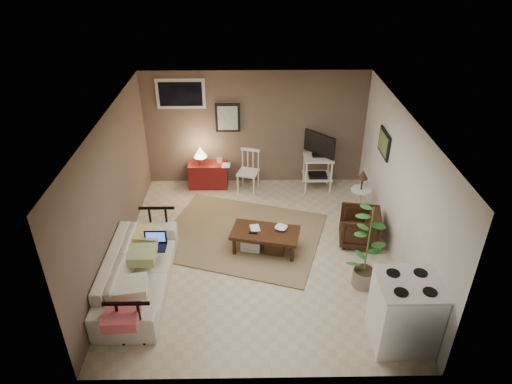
{
  "coord_description": "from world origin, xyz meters",
  "views": [
    {
      "loc": [
        -0.11,
        -6.16,
        4.81
      ],
      "look_at": [
        -0.01,
        0.35,
        0.97
      ],
      "focal_mm": 32.0,
      "sensor_mm": 36.0,
      "label": 1
    }
  ],
  "objects_px": {
    "tv_stand": "(318,161)",
    "armchair": "(360,226)",
    "spindle_chair": "(248,172)",
    "side_table": "(361,189)",
    "stove": "(404,312)",
    "coffee_table": "(265,239)",
    "red_console": "(208,173)",
    "potted_plant": "(368,245)",
    "sofa": "(137,265)"
  },
  "relations": [
    {
      "from": "side_table",
      "to": "red_console",
      "type": "bearing_deg",
      "value": 157.81
    },
    {
      "from": "tv_stand",
      "to": "coffee_table",
      "type": "bearing_deg",
      "value": -118.88
    },
    {
      "from": "red_console",
      "to": "stove",
      "type": "distance_m",
      "value": 5.07
    },
    {
      "from": "armchair",
      "to": "stove",
      "type": "distance_m",
      "value": 2.2
    },
    {
      "from": "tv_stand",
      "to": "side_table",
      "type": "distance_m",
      "value": 1.25
    },
    {
      "from": "tv_stand",
      "to": "stove",
      "type": "distance_m",
      "value": 4.1
    },
    {
      "from": "sofa",
      "to": "tv_stand",
      "type": "relative_size",
      "value": 1.81
    },
    {
      "from": "red_console",
      "to": "tv_stand",
      "type": "xyz_separation_m",
      "value": [
        2.28,
        -0.13,
        0.34
      ]
    },
    {
      "from": "tv_stand",
      "to": "potted_plant",
      "type": "bearing_deg",
      "value": -83.79
    },
    {
      "from": "coffee_table",
      "to": "tv_stand",
      "type": "relative_size",
      "value": 0.98
    },
    {
      "from": "stove",
      "to": "potted_plant",
      "type": "bearing_deg",
      "value": 103.24
    },
    {
      "from": "red_console",
      "to": "spindle_chair",
      "type": "relative_size",
      "value": 1.06
    },
    {
      "from": "side_table",
      "to": "tv_stand",
      "type": "bearing_deg",
      "value": 121.61
    },
    {
      "from": "red_console",
      "to": "tv_stand",
      "type": "relative_size",
      "value": 0.75
    },
    {
      "from": "red_console",
      "to": "side_table",
      "type": "bearing_deg",
      "value": -22.19
    },
    {
      "from": "coffee_table",
      "to": "red_console",
      "type": "xyz_separation_m",
      "value": [
        -1.12,
        2.22,
        0.08
      ]
    },
    {
      "from": "side_table",
      "to": "spindle_chair",
      "type": "bearing_deg",
      "value": 153.46
    },
    {
      "from": "red_console",
      "to": "tv_stand",
      "type": "height_order",
      "value": "tv_stand"
    },
    {
      "from": "tv_stand",
      "to": "sofa",
      "type": "bearing_deg",
      "value": -136.0
    },
    {
      "from": "coffee_table",
      "to": "tv_stand",
      "type": "bearing_deg",
      "value": 61.12
    },
    {
      "from": "spindle_chair",
      "to": "side_table",
      "type": "height_order",
      "value": "side_table"
    },
    {
      "from": "red_console",
      "to": "spindle_chair",
      "type": "bearing_deg",
      "value": -10.38
    },
    {
      "from": "tv_stand",
      "to": "side_table",
      "type": "relative_size",
      "value": 1.26
    },
    {
      "from": "armchair",
      "to": "stove",
      "type": "height_order",
      "value": "stove"
    },
    {
      "from": "spindle_chair",
      "to": "stove",
      "type": "xyz_separation_m",
      "value": [
        2.0,
        -4.03,
        0.1
      ]
    },
    {
      "from": "coffee_table",
      "to": "potted_plant",
      "type": "relative_size",
      "value": 0.85
    },
    {
      "from": "tv_stand",
      "to": "armchair",
      "type": "xyz_separation_m",
      "value": [
        0.48,
        -1.86,
        -0.32
      ]
    },
    {
      "from": "spindle_chair",
      "to": "armchair",
      "type": "bearing_deg",
      "value": -43.9
    },
    {
      "from": "coffee_table",
      "to": "armchair",
      "type": "height_order",
      "value": "armchair"
    },
    {
      "from": "red_console",
      "to": "stove",
      "type": "height_order",
      "value": "stove"
    },
    {
      "from": "side_table",
      "to": "armchair",
      "type": "height_order",
      "value": "side_table"
    },
    {
      "from": "spindle_chair",
      "to": "stove",
      "type": "distance_m",
      "value": 4.5
    },
    {
      "from": "side_table",
      "to": "coffee_table",
      "type": "bearing_deg",
      "value": -150.3
    },
    {
      "from": "red_console",
      "to": "spindle_chair",
      "type": "xyz_separation_m",
      "value": [
        0.85,
        -0.16,
        0.09
      ]
    },
    {
      "from": "sofa",
      "to": "armchair",
      "type": "bearing_deg",
      "value": -72.65
    },
    {
      "from": "sofa",
      "to": "tv_stand",
      "type": "distance_m",
      "value": 4.29
    },
    {
      "from": "potted_plant",
      "to": "red_console",
      "type": "bearing_deg",
      "value": 129.95
    },
    {
      "from": "coffee_table",
      "to": "stove",
      "type": "height_order",
      "value": "stove"
    },
    {
      "from": "sofa",
      "to": "potted_plant",
      "type": "xyz_separation_m",
      "value": [
        3.4,
        0.01,
        0.32
      ]
    },
    {
      "from": "sofa",
      "to": "stove",
      "type": "relative_size",
      "value": 2.2
    },
    {
      "from": "tv_stand",
      "to": "armchair",
      "type": "distance_m",
      "value": 1.95
    },
    {
      "from": "armchair",
      "to": "stove",
      "type": "relative_size",
      "value": 0.66
    },
    {
      "from": "potted_plant",
      "to": "sofa",
      "type": "bearing_deg",
      "value": -179.89
    },
    {
      "from": "spindle_chair",
      "to": "tv_stand",
      "type": "height_order",
      "value": "tv_stand"
    },
    {
      "from": "sofa",
      "to": "side_table",
      "type": "bearing_deg",
      "value": -62.86
    },
    {
      "from": "potted_plant",
      "to": "coffee_table",
      "type": "bearing_deg",
      "value": 149.3
    },
    {
      "from": "side_table",
      "to": "potted_plant",
      "type": "distance_m",
      "value": 1.94
    },
    {
      "from": "armchair",
      "to": "side_table",
      "type": "bearing_deg",
      "value": 177.85
    },
    {
      "from": "red_console",
      "to": "coffee_table",
      "type": "bearing_deg",
      "value": -63.24
    },
    {
      "from": "sofa",
      "to": "tv_stand",
      "type": "xyz_separation_m",
      "value": [
        3.08,
        2.97,
        0.22
      ]
    }
  ]
}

